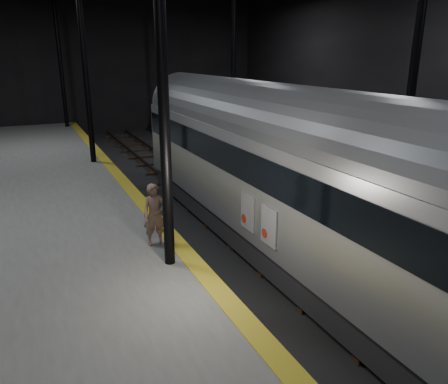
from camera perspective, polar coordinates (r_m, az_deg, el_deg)
ground at (r=16.36m, az=1.42°, el=-4.07°), size 44.00×44.00×0.00m
platform_left at (r=14.73m, az=-25.94°, el=-6.37°), size 9.00×43.80×1.00m
platform_right at (r=20.48m, az=20.61°, el=0.74°), size 9.00×43.80×1.00m
tactile_strip at (r=14.94m, az=-9.82°, el=-2.36°), size 0.50×43.80×0.01m
track at (r=16.34m, az=1.42°, el=-3.85°), size 2.40×43.00×0.24m
train at (r=12.29m, az=9.48°, el=2.41°), size 2.88×19.24×5.14m
woman at (r=12.01m, az=-9.05°, el=-2.95°), size 0.65×0.45×1.73m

